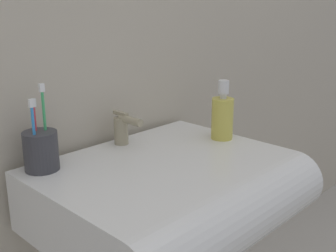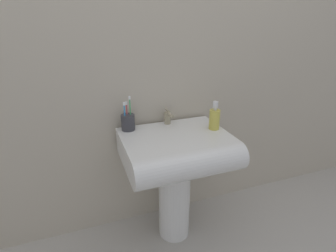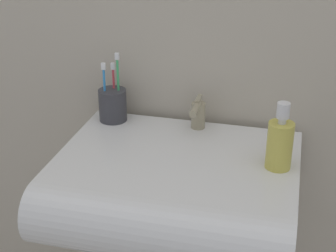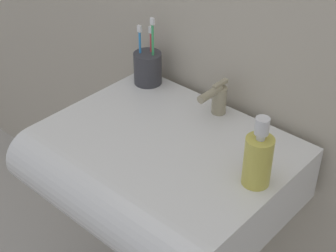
# 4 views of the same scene
# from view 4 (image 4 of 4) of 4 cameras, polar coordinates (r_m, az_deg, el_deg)

# --- Properties ---
(sink_basin) EXTENTS (0.63, 0.53, 0.16)m
(sink_basin) POSITION_cam_4_polar(r_m,az_deg,el_deg) (1.35, -1.34, -5.19)
(sink_basin) COLOR white
(sink_basin) RESTS_ON sink_pedestal
(faucet) EXTENTS (0.04, 0.11, 0.10)m
(faucet) POSITION_cam_4_polar(r_m,az_deg,el_deg) (1.40, 5.48, 3.09)
(faucet) COLOR tan
(faucet) RESTS_ON sink_basin
(toothbrush_cup) EXTENTS (0.08, 0.08, 0.21)m
(toothbrush_cup) POSITION_cam_4_polar(r_m,az_deg,el_deg) (1.55, -2.26, 6.51)
(toothbrush_cup) COLOR #38383D
(toothbrush_cup) RESTS_ON sink_basin
(soap_bottle) EXTENTS (0.07, 0.07, 0.18)m
(soap_bottle) POSITION_cam_4_polar(r_m,az_deg,el_deg) (1.17, 10.05, -3.50)
(soap_bottle) COLOR gold
(soap_bottle) RESTS_ON sink_basin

